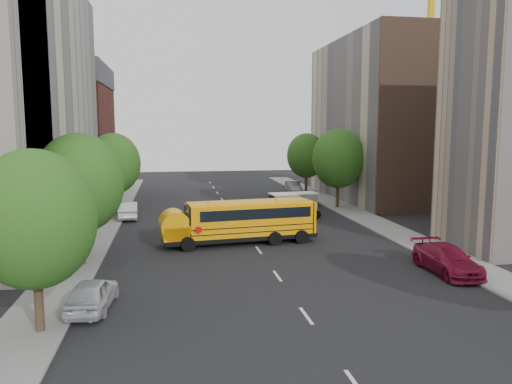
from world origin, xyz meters
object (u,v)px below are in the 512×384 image
object	(u,v)px
tower_crane	(448,1)
street_tree_0	(34,219)
safari_truck	(289,205)
parked_car_1	(128,210)
school_bus	(239,220)
parked_car_0	(92,294)
parked_car_5	(293,187)
street_tree_5	(306,156)
parked_car_3	(447,259)
street_tree_1	(79,183)
street_tree_4	(338,159)
parked_car_4	(308,197)
street_tree_2	(114,164)

from	to	relation	value
tower_crane	street_tree_0	world-z (taller)	tower_crane
safari_truck	parked_car_1	bearing A→B (deg)	164.19
school_bus	parked_car_0	distance (m)	14.36
parked_car_5	street_tree_0	bearing A→B (deg)	-113.92
safari_truck	street_tree_0	bearing A→B (deg)	-131.15
school_bus	safari_truck	world-z (taller)	school_bus
street_tree_5	parked_car_3	world-z (taller)	street_tree_5
street_tree_1	street_tree_5	distance (m)	37.20
parked_car_1	safari_truck	bearing A→B (deg)	167.97
parked_car_1	parked_car_5	size ratio (longest dim) A/B	1.05
street_tree_5	school_bus	world-z (taller)	street_tree_5
street_tree_4	parked_car_4	size ratio (longest dim) A/B	2.00
tower_crane	parked_car_5	world-z (taller)	tower_crane
school_bus	parked_car_5	bearing A→B (deg)	61.35
street_tree_5	parked_car_5	distance (m)	4.31
street_tree_0	parked_car_5	size ratio (longest dim) A/B	1.67
parked_car_3	parked_car_4	distance (m)	26.32
street_tree_0	street_tree_1	distance (m)	10.00
street_tree_0	street_tree_5	world-z (taller)	street_tree_5
street_tree_4	parked_car_0	xyz separation A→B (m)	(-20.33, -25.60, -4.34)
street_tree_5	school_bus	xyz separation A→B (m)	(-12.07, -25.90, -2.99)
parked_car_1	parked_car_5	world-z (taller)	parked_car_1
street_tree_1	parked_car_4	xyz separation A→B (m)	(19.80, 21.29, -4.26)
street_tree_4	school_bus	xyz separation A→B (m)	(-12.07, -13.90, -3.36)
street_tree_2	parked_car_0	size ratio (longest dim) A/B	1.79
tower_crane	parked_car_5	distance (m)	31.49
street_tree_2	parked_car_0	bearing A→B (deg)	-86.27
street_tree_2	school_bus	xyz separation A→B (m)	(9.93, -13.90, -3.11)
street_tree_4	street_tree_5	xyz separation A→B (m)	(-0.00, 12.00, -0.37)
parked_car_3	street_tree_4	bearing A→B (deg)	86.81
street_tree_4	parked_car_3	bearing A→B (deg)	-93.48
street_tree_4	parked_car_4	xyz separation A→B (m)	(-2.20, 3.29, -4.38)
parked_car_1	parked_car_0	bearing A→B (deg)	87.37
tower_crane	safari_truck	distance (m)	39.24
street_tree_2	parked_car_1	world-z (taller)	street_tree_2
street_tree_4	parked_car_1	size ratio (longest dim) A/B	1.74
parked_car_5	tower_crane	bearing A→B (deg)	5.86
street_tree_1	safari_truck	distance (m)	20.97
tower_crane	parked_car_3	xyz separation A→B (m)	(-20.65, -37.01, -23.70)
parked_car_4	street_tree_2	bearing A→B (deg)	-167.79
street_tree_0	parked_car_5	distance (m)	45.96
parked_car_0	parked_car_3	xyz separation A→B (m)	(18.93, 2.59, 0.04)
school_bus	parked_car_5	xyz separation A→B (m)	(10.67, 26.80, -0.98)
street_tree_0	parked_car_4	size ratio (longest dim) A/B	1.83
parked_car_3	parked_car_5	world-z (taller)	parked_car_3
street_tree_1	parked_car_5	world-z (taller)	street_tree_1
school_bus	parked_car_1	size ratio (longest dim) A/B	2.38
street_tree_0	parked_car_3	bearing A→B (deg)	13.61
street_tree_4	street_tree_5	distance (m)	12.01
safari_truck	parked_car_5	distance (m)	18.25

